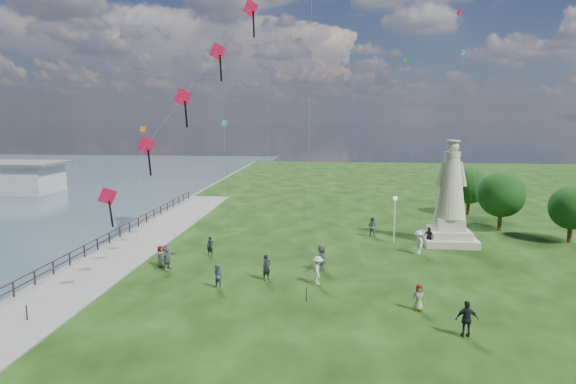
# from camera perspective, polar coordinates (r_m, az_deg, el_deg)

# --- Properties ---
(waterfront) EXTENTS (200.00, 200.00, 1.51)m
(waterfront) POSITION_cam_1_polar(r_m,az_deg,el_deg) (37.60, -22.22, -7.86)
(waterfront) COLOR #374C53
(waterfront) RESTS_ON ground
(statue) EXTENTS (4.27, 4.27, 8.51)m
(statue) POSITION_cam_1_polar(r_m,az_deg,el_deg) (41.60, 18.66, -1.47)
(statue) COLOR tan
(statue) RESTS_ON ground
(lamppost) EXTENTS (0.36, 0.36, 3.91)m
(lamppost) POSITION_cam_1_polar(r_m,az_deg,el_deg) (40.62, 12.54, -2.01)
(lamppost) COLOR silver
(lamppost) RESTS_ON ground
(tree_row) EXTENTS (9.05, 14.85, 5.48)m
(tree_row) POSITION_cam_1_polar(r_m,az_deg,el_deg) (49.54, 24.36, -0.21)
(tree_row) COLOR #382314
(tree_row) RESTS_ON ground
(person_0) EXTENTS (0.72, 0.70, 1.67)m
(person_0) POSITION_cam_1_polar(r_m,az_deg,el_deg) (31.11, -2.56, -8.91)
(person_0) COLOR black
(person_0) RESTS_ON ground
(person_1) EXTENTS (0.85, 0.69, 1.51)m
(person_1) POSITION_cam_1_polar(r_m,az_deg,el_deg) (29.94, -8.32, -9.88)
(person_1) COLOR #595960
(person_1) RESTS_ON ground
(person_2) EXTENTS (0.69, 1.19, 1.77)m
(person_2) POSITION_cam_1_polar(r_m,az_deg,el_deg) (30.43, 3.57, -9.23)
(person_2) COLOR silver
(person_2) RESTS_ON ground
(person_3) EXTENTS (1.07, 0.57, 1.79)m
(person_3) POSITION_cam_1_polar(r_m,az_deg,el_deg) (24.93, 20.44, -13.94)
(person_3) COLOR black
(person_3) RESTS_ON ground
(person_4) EXTENTS (0.71, 0.44, 1.44)m
(person_4) POSITION_cam_1_polar(r_m,az_deg,el_deg) (27.37, 15.23, -12.00)
(person_4) COLOR #595960
(person_4) RESTS_ON ground
(person_5) EXTENTS (1.26, 1.79, 1.77)m
(person_5) POSITION_cam_1_polar(r_m,az_deg,el_deg) (34.16, -14.14, -7.46)
(person_5) COLOR #595960
(person_5) RESTS_ON ground
(person_6) EXTENTS (0.59, 0.44, 1.47)m
(person_6) POSITION_cam_1_polar(r_m,az_deg,el_deg) (36.81, -9.21, -6.37)
(person_6) COLOR black
(person_6) RESTS_ON ground
(person_7) EXTENTS (0.99, 0.79, 1.77)m
(person_7) POSITION_cam_1_polar(r_m,az_deg,el_deg) (42.75, 9.91, -4.05)
(person_7) COLOR #595960
(person_7) RESTS_ON ground
(person_8) EXTENTS (0.93, 1.29, 1.80)m
(person_8) POSITION_cam_1_polar(r_m,az_deg,el_deg) (38.07, 15.20, -5.80)
(person_8) COLOR silver
(person_8) RESTS_ON ground
(person_9) EXTENTS (1.00, 1.01, 1.60)m
(person_9) POSITION_cam_1_polar(r_m,az_deg,el_deg) (40.46, 16.34, -5.13)
(person_9) COLOR black
(person_9) RESTS_ON ground
(person_10) EXTENTS (0.50, 0.75, 1.46)m
(person_10) POSITION_cam_1_polar(r_m,az_deg,el_deg) (35.07, -14.91, -7.34)
(person_10) COLOR #595960
(person_10) RESTS_ON ground
(person_11) EXTENTS (1.05, 1.81, 1.84)m
(person_11) POSITION_cam_1_polar(r_m,az_deg,el_deg) (32.93, 3.99, -7.76)
(person_11) COLOR #595960
(person_11) RESTS_ON ground
(red_kite_train) EXTENTS (12.61, 9.35, 19.89)m
(red_kite_train) POSITION_cam_1_polar(r_m,az_deg,el_deg) (28.60, -10.71, 12.76)
(red_kite_train) COLOR black
(red_kite_train) RESTS_ON ground
(small_kites) EXTENTS (29.77, 17.03, 30.79)m
(small_kites) POSITION_cam_1_polar(r_m,az_deg,el_deg) (46.47, 6.03, 14.38)
(small_kites) COLOR teal
(small_kites) RESTS_ON ground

